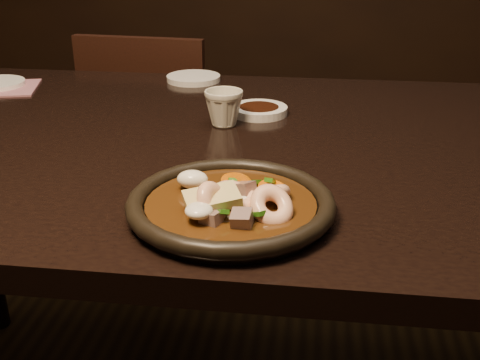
# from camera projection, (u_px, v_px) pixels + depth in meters

# --- Properties ---
(table) EXTENTS (1.60, 0.90, 0.75)m
(table) POSITION_uv_depth(u_px,v_px,m) (214.00, 177.00, 1.09)
(table) COLOR black
(table) RESTS_ON floor
(chair) EXTENTS (0.41, 0.41, 0.81)m
(chair) POSITION_uv_depth(u_px,v_px,m) (158.00, 152.00, 1.85)
(chair) COLOR black
(chair) RESTS_ON floor
(plate) EXTENTS (0.27, 0.27, 0.03)m
(plate) POSITION_uv_depth(u_px,v_px,m) (231.00, 205.00, 0.78)
(plate) COLOR black
(plate) RESTS_ON table
(stirfry) EXTENTS (0.17, 0.15, 0.06)m
(stirfry) POSITION_uv_depth(u_px,v_px,m) (232.00, 202.00, 0.77)
(stirfry) COLOR #381E0A
(stirfry) RESTS_ON plate
(soy_dish) EXTENTS (0.11, 0.11, 0.02)m
(soy_dish) POSITION_uv_depth(u_px,v_px,m) (259.00, 110.00, 1.18)
(soy_dish) COLOR white
(soy_dish) RESTS_ON table
(saucer_right) EXTENTS (0.13, 0.13, 0.01)m
(saucer_right) POSITION_uv_depth(u_px,v_px,m) (194.00, 78.00, 1.42)
(saucer_right) COLOR white
(saucer_right) RESTS_ON table
(tea_cup) EXTENTS (0.08, 0.08, 0.07)m
(tea_cup) POSITION_uv_depth(u_px,v_px,m) (224.00, 107.00, 1.10)
(tea_cup) COLOR beige
(tea_cup) RESTS_ON table
(chopsticks) EXTENTS (0.08, 0.20, 0.01)m
(chopsticks) POSITION_uv_depth(u_px,v_px,m) (237.00, 101.00, 1.26)
(chopsticks) COLOR tan
(chopsticks) RESTS_ON table
(napkin) EXTENTS (0.18, 0.18, 0.00)m
(napkin) POSITION_uv_depth(u_px,v_px,m) (4.00, 88.00, 1.35)
(napkin) COLOR #A0626D
(napkin) RESTS_ON table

